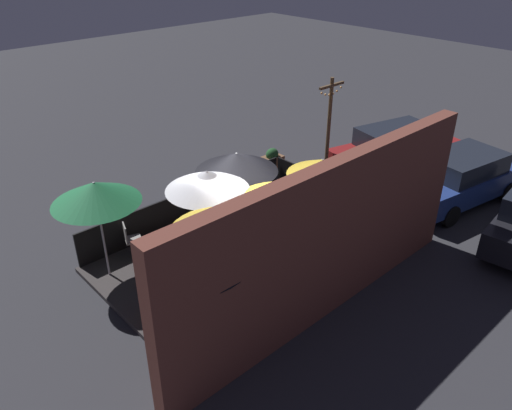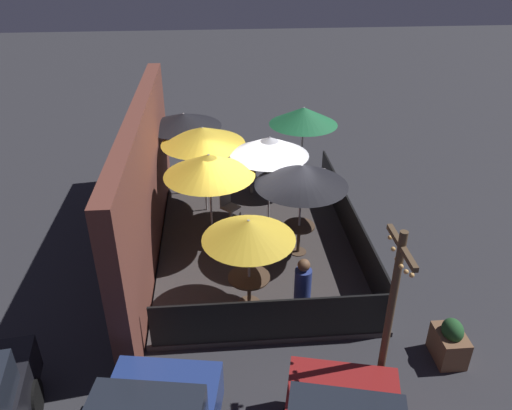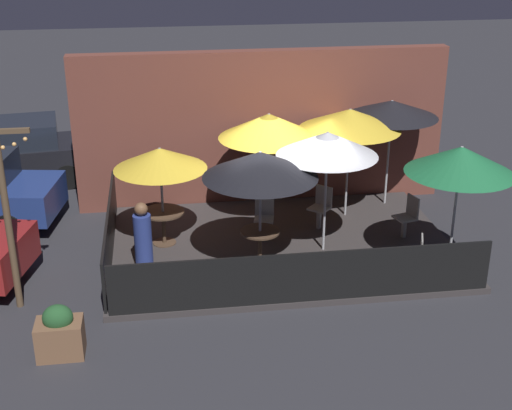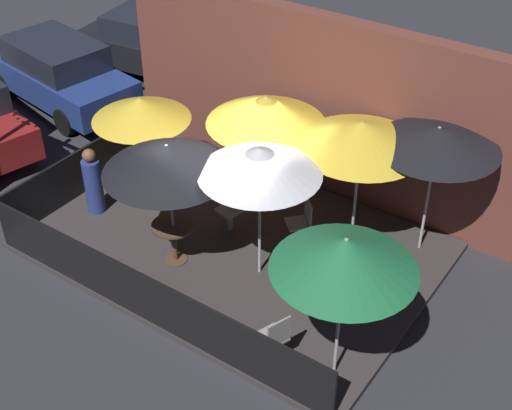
{
  "view_description": "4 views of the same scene",
  "coord_description": "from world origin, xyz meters",
  "px_view_note": "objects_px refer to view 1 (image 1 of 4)",
  "views": [
    {
      "loc": [
        6.95,
        7.97,
        7.48
      ],
      "look_at": [
        -0.7,
        -0.37,
        1.16
      ],
      "focal_mm": 35.0,
      "sensor_mm": 36.0,
      "label": 1
    },
    {
      "loc": [
        -10.59,
        0.9,
        7.17
      ],
      "look_at": [
        0.01,
        0.02,
        1.16
      ],
      "focal_mm": 35.0,
      "sensor_mm": 36.0,
      "label": 2
    },
    {
      "loc": [
        -2.39,
        -13.11,
        6.59
      ],
      "look_at": [
        -0.57,
        -0.38,
        1.18
      ],
      "focal_mm": 50.0,
      "sensor_mm": 36.0,
      "label": 3
    },
    {
      "loc": [
        6.08,
        -8.08,
        8.25
      ],
      "look_at": [
        0.63,
        -0.23,
        1.36
      ],
      "focal_mm": 50.0,
      "sensor_mm": 36.0,
      "label": 4
    }
  ],
  "objects_px": {
    "light_post": "(329,125)",
    "patio_chair_0": "(153,282)",
    "patron_0": "(301,190)",
    "dining_table_1": "(319,209)",
    "patio_umbrella_0": "(237,162)",
    "patio_umbrella_6": "(281,192)",
    "patio_chair_3": "(263,240)",
    "patio_umbrella_1": "(322,167)",
    "patio_umbrella_4": "(193,253)",
    "patio_umbrella_3": "(207,181)",
    "planter_box": "(272,162)",
    "patio_umbrella_2": "(223,222)",
    "patio_umbrella_5": "(95,193)",
    "dining_table_0": "(238,213)",
    "patio_chair_1": "(131,239)",
    "parked_car_1": "(461,177)",
    "patio_chair_2": "(232,265)",
    "parked_car_0": "(395,149)"
  },
  "relations": [
    {
      "from": "patio_umbrella_6",
      "to": "patio_chair_3",
      "type": "height_order",
      "value": "patio_umbrella_6"
    },
    {
      "from": "patio_umbrella_0",
      "to": "dining_table_1",
      "type": "height_order",
      "value": "patio_umbrella_0"
    },
    {
      "from": "patio_umbrella_1",
      "to": "dining_table_1",
      "type": "relative_size",
      "value": 2.38
    },
    {
      "from": "patio_chair_3",
      "to": "planter_box",
      "type": "height_order",
      "value": "patio_chair_3"
    },
    {
      "from": "patio_umbrella_5",
      "to": "patio_chair_0",
      "type": "xyz_separation_m",
      "value": [
        -0.3,
        1.56,
        -1.75
      ]
    },
    {
      "from": "dining_table_0",
      "to": "patron_0",
      "type": "bearing_deg",
      "value": 172.78
    },
    {
      "from": "dining_table_1",
      "to": "light_post",
      "type": "height_order",
      "value": "light_post"
    },
    {
      "from": "patio_chair_2",
      "to": "patio_umbrella_6",
      "type": "bearing_deg",
      "value": -68.64
    },
    {
      "from": "patio_umbrella_5",
      "to": "patio_chair_2",
      "type": "bearing_deg",
      "value": 131.23
    },
    {
      "from": "patio_umbrella_3",
      "to": "patron_0",
      "type": "bearing_deg",
      "value": -175.2
    },
    {
      "from": "patio_umbrella_2",
      "to": "parked_car_1",
      "type": "xyz_separation_m",
      "value": [
        -8.53,
        0.88,
        -1.51
      ]
    },
    {
      "from": "patio_umbrella_3",
      "to": "patio_chair_3",
      "type": "height_order",
      "value": "patio_umbrella_3"
    },
    {
      "from": "patio_chair_2",
      "to": "patio_chair_3",
      "type": "bearing_deg",
      "value": -31.94
    },
    {
      "from": "patio_umbrella_1",
      "to": "patio_umbrella_3",
      "type": "relative_size",
      "value": 0.83
    },
    {
      "from": "patio_chair_1",
      "to": "dining_table_0",
      "type": "bearing_deg",
      "value": 0.0
    },
    {
      "from": "patio_umbrella_1",
      "to": "patio_umbrella_5",
      "type": "height_order",
      "value": "patio_umbrella_5"
    },
    {
      "from": "patio_umbrella_2",
      "to": "patio_umbrella_4",
      "type": "xyz_separation_m",
      "value": [
        1.1,
        0.53,
        0.05
      ]
    },
    {
      "from": "patio_chair_1",
      "to": "light_post",
      "type": "distance_m",
      "value": 7.28
    },
    {
      "from": "light_post",
      "to": "patron_0",
      "type": "bearing_deg",
      "value": 22.61
    },
    {
      "from": "light_post",
      "to": "patio_chair_0",
      "type": "bearing_deg",
      "value": 11.48
    },
    {
      "from": "patio_umbrella_3",
      "to": "parked_car_1",
      "type": "relative_size",
      "value": 0.54
    },
    {
      "from": "patio_umbrella_1",
      "to": "patio_umbrella_2",
      "type": "height_order",
      "value": "patio_umbrella_2"
    },
    {
      "from": "patio_umbrella_1",
      "to": "patio_umbrella_4",
      "type": "distance_m",
      "value": 5.41
    },
    {
      "from": "patio_umbrella_5",
      "to": "planter_box",
      "type": "height_order",
      "value": "patio_umbrella_5"
    },
    {
      "from": "patio_chair_0",
      "to": "patio_chair_3",
      "type": "xyz_separation_m",
      "value": [
        -2.98,
        0.39,
        0.0
      ]
    },
    {
      "from": "patio_umbrella_6",
      "to": "parked_car_1",
      "type": "distance_m",
      "value": 6.97
    },
    {
      "from": "patio_chair_2",
      "to": "parked_car_1",
      "type": "bearing_deg",
      "value": -56.97
    },
    {
      "from": "patio_umbrella_0",
      "to": "patron_0",
      "type": "height_order",
      "value": "patio_umbrella_0"
    },
    {
      "from": "planter_box",
      "to": "light_post",
      "type": "bearing_deg",
      "value": 118.71
    },
    {
      "from": "patio_chair_1",
      "to": "light_post",
      "type": "bearing_deg",
      "value": 17.03
    },
    {
      "from": "patio_umbrella_1",
      "to": "patio_umbrella_3",
      "type": "height_order",
      "value": "patio_umbrella_3"
    },
    {
      "from": "patio_umbrella_1",
      "to": "patio_chair_1",
      "type": "xyz_separation_m",
      "value": [
        4.53,
        -2.31,
        -1.35
      ]
    },
    {
      "from": "patio_chair_2",
      "to": "patron_0",
      "type": "distance_m",
      "value": 4.02
    },
    {
      "from": "patio_umbrella_3",
      "to": "patron_0",
      "type": "relative_size",
      "value": 1.83
    },
    {
      "from": "patio_umbrella_1",
      "to": "parked_car_1",
      "type": "xyz_separation_m",
      "value": [
        -4.43,
        1.79,
        -1.13
      ]
    },
    {
      "from": "patio_umbrella_1",
      "to": "patio_umbrella_3",
      "type": "bearing_deg",
      "value": -13.18
    },
    {
      "from": "patio_chair_2",
      "to": "patio_chair_3",
      "type": "relative_size",
      "value": 1.02
    },
    {
      "from": "dining_table_0",
      "to": "parked_car_1",
      "type": "relative_size",
      "value": 0.17
    },
    {
      "from": "patio_umbrella_6",
      "to": "dining_table_0",
      "type": "height_order",
      "value": "patio_umbrella_6"
    },
    {
      "from": "patio_umbrella_0",
      "to": "planter_box",
      "type": "relative_size",
      "value": 2.62
    },
    {
      "from": "parked_car_1",
      "to": "patio_chair_3",
      "type": "bearing_deg",
      "value": -6.16
    },
    {
      "from": "patio_umbrella_2",
      "to": "patio_umbrella_6",
      "type": "height_order",
      "value": "patio_umbrella_6"
    },
    {
      "from": "planter_box",
      "to": "parked_car_1",
      "type": "bearing_deg",
      "value": 116.73
    },
    {
      "from": "dining_table_1",
      "to": "patio_umbrella_0",
      "type": "bearing_deg",
      "value": -36.36
    },
    {
      "from": "patio_umbrella_0",
      "to": "dining_table_0",
      "type": "bearing_deg",
      "value": 63.43
    },
    {
      "from": "patio_chair_1",
      "to": "light_post",
      "type": "relative_size",
      "value": 0.26
    },
    {
      "from": "patio_umbrella_2",
      "to": "patio_umbrella_5",
      "type": "bearing_deg",
      "value": -66.04
    },
    {
      "from": "patron_0",
      "to": "parked_car_1",
      "type": "distance_m",
      "value": 4.93
    },
    {
      "from": "patio_umbrella_3",
      "to": "planter_box",
      "type": "xyz_separation_m",
      "value": [
        -4.91,
        -2.87,
        -1.97
      ]
    },
    {
      "from": "patio_chair_1",
      "to": "parked_car_0",
      "type": "xyz_separation_m",
      "value": [
        -9.36,
        1.5,
        0.23
      ]
    }
  ]
}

